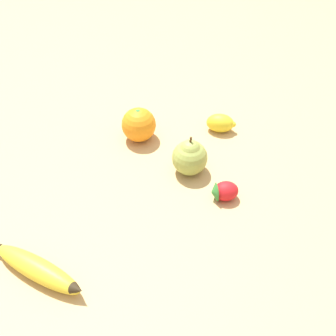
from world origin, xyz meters
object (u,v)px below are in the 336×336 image
object	(u,v)px
strawberry	(224,191)
lemon	(220,123)
orange	(139,125)
pear	(190,156)
banana	(38,269)

from	to	relation	value
strawberry	lemon	size ratio (longest dim) A/B	0.74
lemon	orange	bearing A→B (deg)	88.06
orange	pear	xyz separation A→B (m)	(-0.14, -0.10, 0.00)
orange	lemon	world-z (taller)	orange
banana	strawberry	distance (m)	0.40
banana	orange	distance (m)	0.42
banana	orange	size ratio (longest dim) A/B	2.06
strawberry	orange	bearing A→B (deg)	-53.94
banana	strawberry	bearing A→B (deg)	57.06
pear	lemon	xyz separation A→B (m)	(0.13, -0.11, -0.02)
orange	pear	world-z (taller)	pear
pear	orange	bearing A→B (deg)	34.72
banana	strawberry	xyz separation A→B (m)	(0.12, -0.38, 0.00)
orange	pear	distance (m)	0.17
orange	lemon	xyz separation A→B (m)	(-0.01, -0.21, -0.02)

